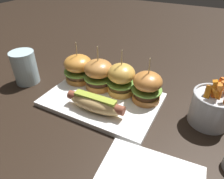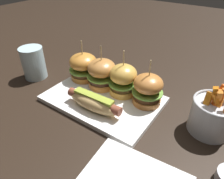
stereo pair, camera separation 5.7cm
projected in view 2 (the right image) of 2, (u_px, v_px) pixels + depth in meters
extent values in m
plane|color=black|center=(103.00, 101.00, 0.62)|extent=(3.00, 3.00, 0.00)
cube|color=white|center=(103.00, 99.00, 0.61)|extent=(0.33, 0.22, 0.01)
ellipsoid|color=#DCB16C|center=(94.00, 102.00, 0.55)|extent=(0.16, 0.06, 0.04)
cylinder|color=brown|center=(94.00, 101.00, 0.55)|extent=(0.17, 0.03, 0.02)
cube|color=olive|center=(93.00, 96.00, 0.54)|extent=(0.12, 0.03, 0.01)
cylinder|color=#C37C30|center=(84.00, 76.00, 0.70)|extent=(0.09, 0.09, 0.02)
cylinder|color=#54351F|center=(84.00, 72.00, 0.69)|extent=(0.08, 0.08, 0.01)
cylinder|color=#6B9E3D|center=(84.00, 69.00, 0.69)|extent=(0.10, 0.10, 0.00)
ellipsoid|color=#C37C30|center=(83.00, 62.00, 0.67)|extent=(0.09, 0.09, 0.05)
cylinder|color=tan|center=(82.00, 50.00, 0.65)|extent=(0.00, 0.00, 0.06)
cylinder|color=#B37538|center=(102.00, 83.00, 0.66)|extent=(0.09, 0.09, 0.02)
cylinder|color=#3D261E|center=(102.00, 79.00, 0.65)|extent=(0.08, 0.08, 0.02)
cylinder|color=#6B9E3D|center=(102.00, 76.00, 0.64)|extent=(0.09, 0.09, 0.00)
ellipsoid|color=#B37538|center=(102.00, 68.00, 0.63)|extent=(0.09, 0.09, 0.05)
cylinder|color=tan|center=(101.00, 55.00, 0.60)|extent=(0.00, 0.00, 0.06)
cylinder|color=gold|center=(123.00, 90.00, 0.62)|extent=(0.08, 0.08, 0.02)
cylinder|color=#483419|center=(123.00, 85.00, 0.61)|extent=(0.07, 0.07, 0.01)
cylinder|color=#609338|center=(123.00, 83.00, 0.61)|extent=(0.09, 0.09, 0.00)
ellipsoid|color=gold|center=(123.00, 74.00, 0.59)|extent=(0.08, 0.08, 0.06)
cylinder|color=tan|center=(124.00, 61.00, 0.57)|extent=(0.00, 0.00, 0.06)
cylinder|color=#B87133|center=(146.00, 100.00, 0.58)|extent=(0.08, 0.08, 0.02)
cylinder|color=#422513|center=(147.00, 95.00, 0.57)|extent=(0.07, 0.07, 0.02)
cylinder|color=#6B9E3D|center=(147.00, 92.00, 0.57)|extent=(0.09, 0.09, 0.00)
ellipsoid|color=#B87133|center=(148.00, 84.00, 0.55)|extent=(0.08, 0.08, 0.05)
cylinder|color=tan|center=(150.00, 71.00, 0.53)|extent=(0.00, 0.00, 0.06)
cylinder|color=#B7BABF|center=(212.00, 117.00, 0.50)|extent=(0.10, 0.10, 0.08)
torus|color=#B7BABF|center=(217.00, 103.00, 0.47)|extent=(0.11, 0.11, 0.01)
cube|color=orange|center=(219.00, 105.00, 0.46)|extent=(0.02, 0.04, 0.07)
cube|color=orange|center=(217.00, 102.00, 0.46)|extent=(0.04, 0.03, 0.08)
cube|color=orange|center=(206.00, 105.00, 0.47)|extent=(0.02, 0.04, 0.06)
cube|color=orange|center=(216.00, 96.00, 0.48)|extent=(0.03, 0.05, 0.08)
cube|color=orange|center=(218.00, 100.00, 0.47)|extent=(0.02, 0.03, 0.08)
cube|color=orange|center=(216.00, 104.00, 0.47)|extent=(0.03, 0.04, 0.07)
cube|color=orange|center=(216.00, 101.00, 0.46)|extent=(0.02, 0.03, 0.09)
cube|color=orange|center=(217.00, 101.00, 0.47)|extent=(0.02, 0.05, 0.08)
cylinder|color=silver|center=(33.00, 63.00, 0.71)|extent=(0.08, 0.08, 0.11)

